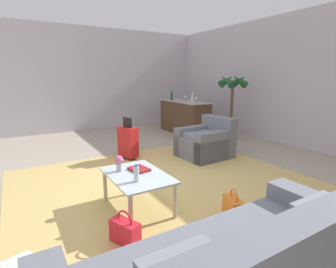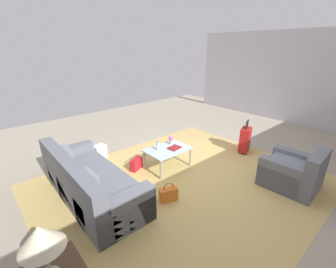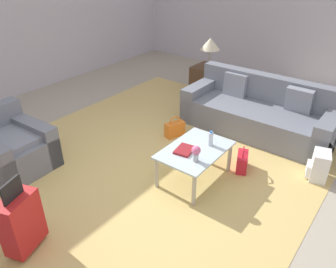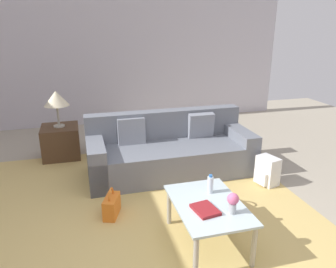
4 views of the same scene
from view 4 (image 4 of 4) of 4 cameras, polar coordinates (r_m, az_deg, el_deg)
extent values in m
cube|color=silver|center=(7.34, -10.68, 13.81)|extent=(0.12, 8.00, 3.10)
cube|color=tan|center=(3.58, -5.59, -18.18)|extent=(5.20, 4.40, 0.01)
cube|color=slate|center=(4.89, 0.50, -4.35)|extent=(0.97, 2.42, 0.45)
cube|color=slate|center=(5.15, -0.62, -0.59)|extent=(0.22, 2.42, 0.88)
cube|color=slate|center=(5.25, 12.03, -2.21)|extent=(0.97, 0.24, 0.61)
cube|color=slate|center=(4.71, -12.39, -4.74)|extent=(0.97, 0.24, 0.61)
cube|color=gray|center=(5.11, 5.74, 1.40)|extent=(0.17, 0.40, 0.41)
cube|color=gray|center=(4.84, -6.39, 0.38)|extent=(0.15, 0.40, 0.41)
cube|color=silver|center=(3.33, 7.01, -12.07)|extent=(0.97, 0.66, 0.02)
cylinder|color=#ADA899|center=(3.04, 4.88, -20.64)|extent=(0.05, 0.05, 0.44)
cylinder|color=#ADA899|center=(3.72, 0.20, -12.49)|extent=(0.05, 0.05, 0.44)
cylinder|color=#ADA899|center=(3.25, 14.70, -18.41)|extent=(0.05, 0.05, 0.44)
cylinder|color=#ADA899|center=(3.88, 8.33, -11.22)|extent=(0.05, 0.05, 0.44)
cylinder|color=silver|center=(3.47, 7.37, -8.76)|extent=(0.06, 0.06, 0.18)
cylinder|color=#2D6BBC|center=(3.43, 7.44, -7.25)|extent=(0.04, 0.04, 0.02)
cube|color=maroon|center=(3.19, 6.49, -12.94)|extent=(0.29, 0.24, 0.03)
cylinder|color=#B2B7BC|center=(3.18, 11.14, -12.58)|extent=(0.07, 0.07, 0.10)
sphere|color=#DB6693|center=(3.13, 11.26, -11.02)|extent=(0.11, 0.11, 0.11)
cube|color=#513823|center=(5.76, -18.14, -1.28)|extent=(0.59, 0.59, 0.53)
cylinder|color=#ADA899|center=(5.67, -18.42, 1.35)|extent=(0.18, 0.18, 0.02)
cylinder|color=#ADA899|center=(5.62, -18.60, 3.08)|extent=(0.04, 0.04, 0.33)
cone|color=beige|center=(5.56, -18.91, 5.90)|extent=(0.40, 0.40, 0.24)
cube|color=orange|center=(3.96, -9.78, -12.31)|extent=(0.35, 0.24, 0.24)
torus|color=orange|center=(3.89, -9.89, -10.54)|extent=(0.19, 0.09, 0.20)
cube|color=red|center=(4.09, 9.08, -11.17)|extent=(0.35, 0.25, 0.24)
torus|color=red|center=(4.03, 9.18, -9.45)|extent=(0.19, 0.10, 0.20)
cube|color=white|center=(4.78, 16.94, -6.12)|extent=(0.34, 0.27, 0.40)
cube|color=white|center=(4.74, 15.84, -7.35)|extent=(0.22, 0.11, 0.18)
camera|label=1|loc=(5.95, 8.44, 13.72)|focal=28.00mm
camera|label=2|loc=(6.02, -39.28, 18.55)|focal=24.00mm
camera|label=3|loc=(3.06, 85.21, 11.78)|focal=35.00mm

